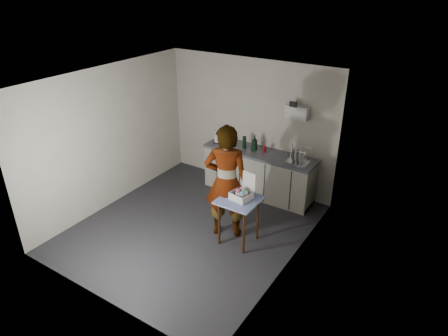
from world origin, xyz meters
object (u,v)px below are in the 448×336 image
Objects in this scene: standing_man at (226,182)px; dish_rack at (298,159)px; soap_bottle at (255,143)px; dark_bottle at (244,142)px; soda_can at (264,149)px; kitchen_counter at (259,174)px; paper_towel at (217,137)px; side_table at (239,205)px; bakery_box at (242,193)px.

standing_man is 1.57m from dish_rack.
soap_bottle is 0.92m from dish_rack.
dark_bottle is 1.13m from dish_rack.
dark_bottle is (-0.42, -0.05, 0.06)m from soda_can.
soap_bottle is at bearing -168.68° from soda_can.
standing_man reaches higher than soda_can.
paper_towel reaches higher than kitchen_counter.
soda_can is 0.43m from dark_bottle.
soda_can is at bearing 103.69° from side_table.
standing_man is 16.12× the size of soda_can.
standing_man reaches higher than kitchen_counter.
soda_can is (0.20, 0.04, -0.09)m from soap_bottle.
standing_man reaches higher than side_table.
kitchen_counter is 7.30× the size of soap_bottle.
dish_rack is (0.71, -0.08, 0.00)m from soda_can.
soda_can is at bearing 11.32° from soap_bottle.
standing_man is 4.71× the size of bakery_box.
side_table is 0.20m from bakery_box.
paper_towel is (-0.83, -0.06, -0.03)m from soap_bottle.
soda_can is at bearing 114.07° from bakery_box.
bakery_box reaches higher than dish_rack.
paper_towel is (-1.03, -0.10, 0.06)m from soda_can.
soda_can is 0.47× the size of paper_towel.
soda_can is (-0.10, 1.52, -0.01)m from standing_man.
kitchen_counter is at bearing 1.76° from dark_bottle.
standing_man is 0.34m from bakery_box.
soda_can is 0.30× the size of dish_rack.
paper_towel is 0.65× the size of dish_rack.
kitchen_counter is at bearing -154.33° from soda_can.
side_table is 1.94× the size of bakery_box.
kitchen_counter is 1.13m from paper_towel.
soap_bottle is 0.83m from paper_towel.
soda_can is 1.03m from paper_towel.
side_table is at bearing -69.33° from soap_bottle.
bakery_box is (0.50, -1.53, 0.47)m from kitchen_counter.
dark_bottle is (-0.34, -0.01, 0.61)m from kitchen_counter.
standing_man is 1.53m from soda_can.
soda_can is at bearing 173.49° from dish_rack.
soap_bottle is at bearing 121.11° from bakery_box.
side_table is at bearing -73.25° from kitchen_counter.
dish_rack reaches higher than paper_towel.
soap_bottle reaches higher than soda_can.
bakery_box is at bearing 63.88° from side_table.
side_table is 1.59m from dish_rack.
dark_bottle is 0.94× the size of paper_towel.
paper_towel is at bearing 143.66° from bakery_box.
paper_towel is at bearing -179.32° from dish_rack.
soda_can is at bearing -110.26° from standing_man.
standing_man reaches higher than paper_towel.
standing_man is 1.56m from dark_bottle.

